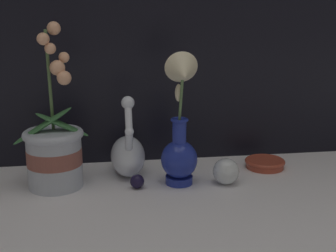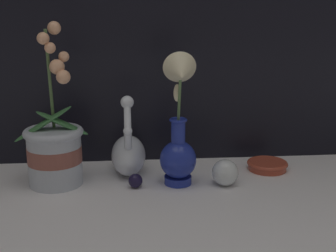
% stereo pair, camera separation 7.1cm
% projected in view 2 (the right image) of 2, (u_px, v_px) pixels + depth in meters
% --- Properties ---
extents(ground_plane, '(2.80, 2.80, 0.00)m').
position_uv_depth(ground_plane, '(169.00, 198.00, 1.13)').
color(ground_plane, white).
extents(orchid_potted_plant, '(0.19, 0.15, 0.41)m').
position_uv_depth(orchid_potted_plant, '(55.00, 148.00, 1.20)').
color(orchid_potted_plant, '#B2BCCC').
rests_on(orchid_potted_plant, ground_plane).
extents(swan_figurine, '(0.09, 0.20, 0.23)m').
position_uv_depth(swan_figurine, '(128.00, 152.00, 1.28)').
color(swan_figurine, silver).
rests_on(swan_figurine, ground_plane).
extents(blue_vase, '(0.09, 0.13, 0.35)m').
position_uv_depth(blue_vase, '(179.00, 138.00, 1.18)').
color(blue_vase, navy).
rests_on(blue_vase, ground_plane).
extents(glass_sphere, '(0.07, 0.07, 0.07)m').
position_uv_depth(glass_sphere, '(225.00, 173.00, 1.20)').
color(glass_sphere, silver).
rests_on(glass_sphere, ground_plane).
extents(amber_dish, '(0.11, 0.11, 0.02)m').
position_uv_depth(amber_dish, '(267.00, 165.00, 1.32)').
color(amber_dish, '#A8422D').
rests_on(amber_dish, ground_plane).
extents(glass_bauble, '(0.04, 0.04, 0.04)m').
position_uv_depth(glass_bauble, '(135.00, 181.00, 1.19)').
color(glass_bauble, '#191433').
rests_on(glass_bauble, ground_plane).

